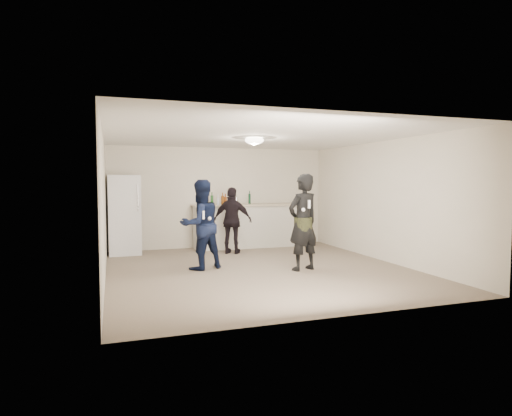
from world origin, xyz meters
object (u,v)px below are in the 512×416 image
object	(u,v)px
fridge	(125,215)
spectator	(232,221)
counter	(246,226)
shaker	(236,201)
man	(201,225)
woman	(303,222)

from	to	relation	value
fridge	spectator	size ratio (longest dim) A/B	1.18
counter	fridge	size ratio (longest dim) A/B	1.44
fridge	shaker	world-z (taller)	fridge
shaker	man	world-z (taller)	man
fridge	shaker	size ratio (longest dim) A/B	10.59
counter	shaker	size ratio (longest dim) A/B	15.29
woman	shaker	bearing A→B (deg)	-98.17
counter	fridge	xyz separation A→B (m)	(-2.92, -0.07, 0.38)
fridge	woman	distance (m)	4.26
spectator	fridge	bearing A→B (deg)	13.37
man	woman	bearing A→B (deg)	139.29
woman	man	bearing A→B (deg)	-37.99
counter	shaker	distance (m)	0.70
man	woman	size ratio (longest dim) A/B	0.94
counter	man	xyz separation A→B (m)	(-1.62, -2.29, 0.32)
spectator	shaker	bearing A→B (deg)	-81.50
shaker	spectator	distance (m)	0.92
man	spectator	size ratio (longest dim) A/B	1.11
counter	man	world-z (taller)	man
fridge	woman	xyz separation A→B (m)	(3.10, -2.92, 0.00)
shaker	woman	size ratio (longest dim) A/B	0.09
man	spectator	world-z (taller)	man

